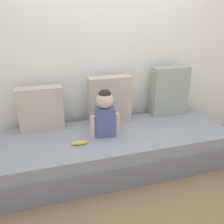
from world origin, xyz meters
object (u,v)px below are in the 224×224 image
Objects in this scene: toddler at (105,112)px; banana at (79,143)px; throw_pillow_center at (110,99)px; throw_pillow_right at (169,91)px; throw_pillow_left at (41,109)px; couch at (118,148)px.

banana is at bearing -157.22° from toddler.
throw_pillow_right is at bearing 0.00° from throw_pillow_center.
throw_pillow_left is 1.53m from throw_pillow_right.
throw_pillow_center is 0.37m from toddler.
throw_pillow_center is at bearing 46.61° from banana.
throw_pillow_center is 1.07× the size of toddler.
throw_pillow_center reaches higher than couch.
banana reaches higher than couch.
banana is (-1.21, -0.47, -0.28)m from throw_pillow_right.
throw_pillow_right reaches higher than banana.
throw_pillow_left is at bearing 156.13° from couch.
throw_pillow_left is 0.61m from banana.
throw_pillow_center is 0.77m from throw_pillow_right.
throw_pillow_right is 0.98m from toddler.
throw_pillow_right reaches higher than toddler.
toddler is at bearing -178.36° from couch.
throw_pillow_left is at bearing 124.91° from banana.
throw_pillow_right is 1.20× the size of toddler.
toddler is at bearing -159.42° from throw_pillow_right.
toddler is (-0.15, -0.00, 0.45)m from couch.
couch is 4.97× the size of toddler.
banana is (-0.44, -0.13, 0.21)m from couch.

